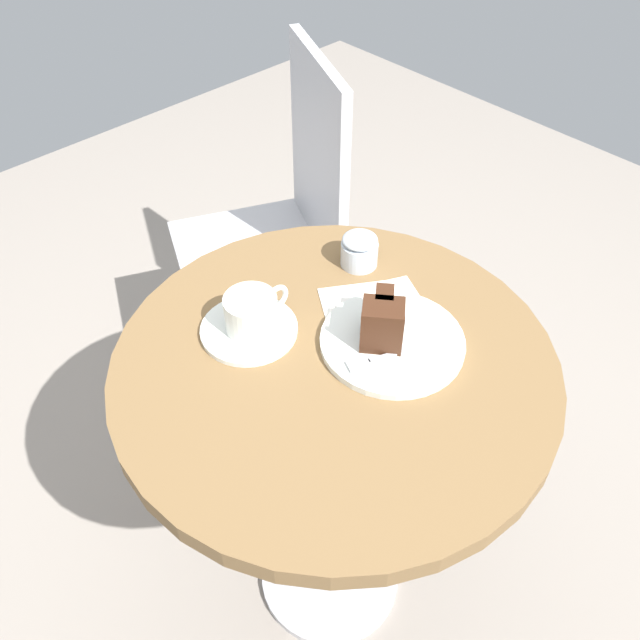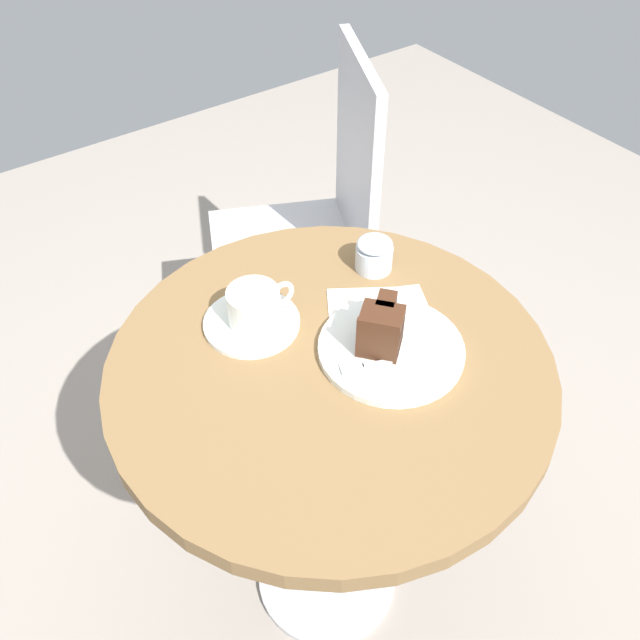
% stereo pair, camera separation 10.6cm
% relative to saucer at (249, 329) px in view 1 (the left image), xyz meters
% --- Properties ---
extents(ground_plane, '(4.40, 4.40, 0.01)m').
position_rel_saucer_xyz_m(ground_plane, '(0.06, -0.14, -0.76)').
color(ground_plane, gray).
rests_on(ground_plane, ground).
extents(cafe_table, '(0.70, 0.70, 0.75)m').
position_rel_saucer_xyz_m(cafe_table, '(0.06, -0.14, -0.14)').
color(cafe_table, brown).
rests_on(cafe_table, ground).
extents(saucer, '(0.16, 0.16, 0.01)m').
position_rel_saucer_xyz_m(saucer, '(0.00, 0.00, 0.00)').
color(saucer, silver).
rests_on(saucer, cafe_table).
extents(coffee_cup, '(0.12, 0.09, 0.06)m').
position_rel_saucer_xyz_m(coffee_cup, '(0.01, -0.00, 0.04)').
color(coffee_cup, silver).
rests_on(coffee_cup, saucer).
extents(teaspoon, '(0.09, 0.07, 0.00)m').
position_rel_saucer_xyz_m(teaspoon, '(0.01, -0.05, 0.01)').
color(teaspoon, '#B7B7BC').
rests_on(teaspoon, saucer).
extents(cake_plate, '(0.23, 0.23, 0.01)m').
position_rel_saucer_xyz_m(cake_plate, '(0.15, -0.18, 0.00)').
color(cake_plate, silver).
rests_on(cake_plate, cafe_table).
extents(cake_slice, '(0.10, 0.09, 0.08)m').
position_rel_saucer_xyz_m(cake_slice, '(0.13, -0.17, 0.04)').
color(cake_slice, black).
rests_on(cake_slice, cake_plate).
extents(fork, '(0.14, 0.07, 0.00)m').
position_rel_saucer_xyz_m(fork, '(0.10, -0.19, 0.01)').
color(fork, '#B7B7BC').
rests_on(fork, cake_plate).
extents(napkin, '(0.22, 0.22, 0.00)m').
position_rel_saucer_xyz_m(napkin, '(0.18, -0.12, -0.00)').
color(napkin, silver).
rests_on(napkin, cafe_table).
extents(cafe_chair, '(0.51, 0.51, 0.94)m').
position_rel_saucer_xyz_m(cafe_chair, '(0.44, 0.42, -0.21)').
color(cafe_chair, '#BCBCC1').
rests_on(cafe_chair, ground).
extents(sugar_pot, '(0.07, 0.07, 0.06)m').
position_rel_saucer_xyz_m(sugar_pot, '(0.25, -0.00, 0.03)').
color(sugar_pot, silver).
rests_on(sugar_pot, cafe_table).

